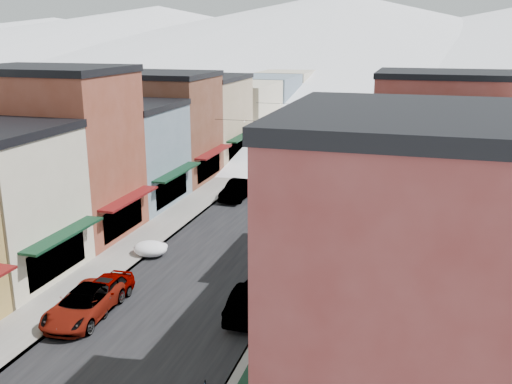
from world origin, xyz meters
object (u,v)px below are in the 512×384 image
Objects in this scene: car_white_suv at (83,304)px; car_green_sedan at (253,300)px; car_dark_hatch at (238,190)px; streetlamp_near at (301,229)px; car_silver_sedan at (104,292)px; trash_can at (311,251)px.

car_white_suv is 1.08× the size of car_green_sedan.
streetlamp_near is (9.01, -14.58, 1.97)m from car_dark_hatch.
streetlamp_near is (9.56, 7.77, 2.04)m from car_silver_sedan.
car_silver_sedan reaches higher than trash_can.
car_white_suv is 13.77m from streetlamp_near.
car_white_suv is at bearing -131.60° from trash_can.
car_green_sedan is at bearing 15.08° from car_white_suv.
car_silver_sedan is 8.45m from car_green_sedan.
car_silver_sedan reaches higher than car_white_suv.
car_white_suv is 1.70m from car_silver_sedan.
streetlamp_near reaches higher than car_dark_hatch.
streetlamp_near is at bearing 38.10° from car_silver_sedan.
car_dark_hatch is at bearing 126.35° from trash_can.
car_green_sedan is at bearing 7.70° from car_silver_sedan.
car_green_sedan is (8.60, 2.96, 0.08)m from car_white_suv.
trash_can is 0.24× the size of streetlamp_near.
trash_can is (9.86, 9.70, -0.11)m from car_silver_sedan.
trash_can is at bearing -50.11° from car_dark_hatch.
car_white_suv is 24.05m from car_dark_hatch.
trash_can is at bearing 81.15° from streetlamp_near.
trash_can is (9.31, -12.65, -0.18)m from car_dark_hatch.
car_white_suv is 15.22m from trash_can.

